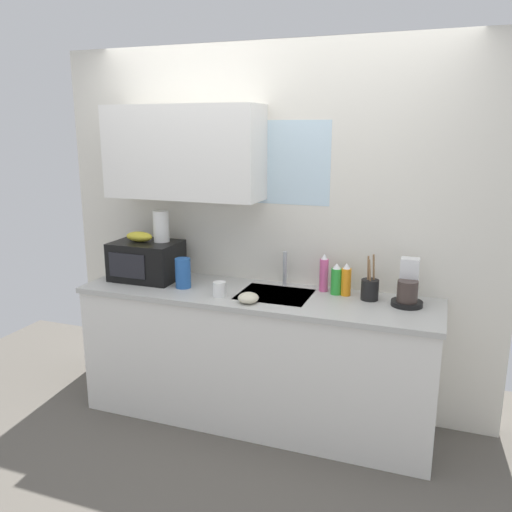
{
  "coord_description": "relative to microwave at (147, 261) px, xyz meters",
  "views": [
    {
      "loc": [
        1.12,
        -3.08,
        1.95
      ],
      "look_at": [
        0.0,
        0.0,
        1.15
      ],
      "focal_mm": 36.87,
      "sensor_mm": 36.0,
      "label": 1
    }
  ],
  "objects": [
    {
      "name": "banana_bunch",
      "position": [
        -0.05,
        0.0,
        0.17
      ],
      "size": [
        0.2,
        0.11,
        0.07
      ],
      "primitive_type": "ellipsoid",
      "color": "gold",
      "rests_on": "microwave"
    },
    {
      "name": "sink_faucet",
      "position": [
        0.97,
        0.19,
        -0.02
      ],
      "size": [
        0.03,
        0.03,
        0.24
      ],
      "primitive_type": "cylinder",
      "color": "#B2B5BA",
      "rests_on": "counter_unit"
    },
    {
      "name": "paper_towel_roll",
      "position": [
        0.1,
        0.05,
        0.24
      ],
      "size": [
        0.11,
        0.11,
        0.22
      ],
      "primitive_type": "cylinder",
      "color": "white",
      "rests_on": "microwave"
    },
    {
      "name": "dish_soap_bottle_green",
      "position": [
        1.34,
        0.11,
        -0.04
      ],
      "size": [
        0.07,
        0.07,
        0.21
      ],
      "color": "green",
      "rests_on": "counter_unit"
    },
    {
      "name": "kitchen_wall_assembly",
      "position": [
        0.72,
        0.26,
        0.33
      ],
      "size": [
        3.13,
        0.42,
        2.5
      ],
      "color": "silver",
      "rests_on": "ground"
    },
    {
      "name": "utensil_crock",
      "position": [
        1.56,
        0.07,
        -0.06
      ],
      "size": [
        0.11,
        0.11,
        0.29
      ],
      "color": "black",
      "rests_on": "counter_unit"
    },
    {
      "name": "counter_unit",
      "position": [
        0.85,
        -0.05,
        -0.58
      ],
      "size": [
        2.36,
        0.63,
        0.9
      ],
      "color": "white",
      "rests_on": "ground"
    },
    {
      "name": "dish_soap_bottle_pink",
      "position": [
        1.25,
        0.15,
        -0.02
      ],
      "size": [
        0.06,
        0.06,
        0.25
      ],
      "color": "#E55999",
      "rests_on": "counter_unit"
    },
    {
      "name": "coffee_maker",
      "position": [
        1.79,
        0.06,
        -0.03
      ],
      "size": [
        0.19,
        0.21,
        0.28
      ],
      "color": "black",
      "rests_on": "counter_unit"
    },
    {
      "name": "cereal_canister",
      "position": [
        0.34,
        -0.1,
        -0.03
      ],
      "size": [
        0.1,
        0.1,
        0.2
      ],
      "primitive_type": "cylinder",
      "color": "#2659A5",
      "rests_on": "counter_unit"
    },
    {
      "name": "small_bowl",
      "position": [
        0.87,
        -0.25,
        -0.1
      ],
      "size": [
        0.13,
        0.13,
        0.06
      ],
      "primitive_type": "ellipsoid",
      "color": "beige",
      "rests_on": "counter_unit"
    },
    {
      "name": "microwave",
      "position": [
        0.0,
        0.0,
        0.0
      ],
      "size": [
        0.46,
        0.35,
        0.27
      ],
      "color": "black",
      "rests_on": "counter_unit"
    },
    {
      "name": "dish_soap_bottle_orange",
      "position": [
        1.4,
        0.11,
        -0.04
      ],
      "size": [
        0.06,
        0.06,
        0.21
      ],
      "color": "orange",
      "rests_on": "counter_unit"
    },
    {
      "name": "mug_white",
      "position": [
        0.65,
        -0.19,
        -0.09
      ],
      "size": [
        0.08,
        0.08,
        0.09
      ],
      "primitive_type": "cylinder",
      "color": "white",
      "rests_on": "counter_unit"
    }
  ]
}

